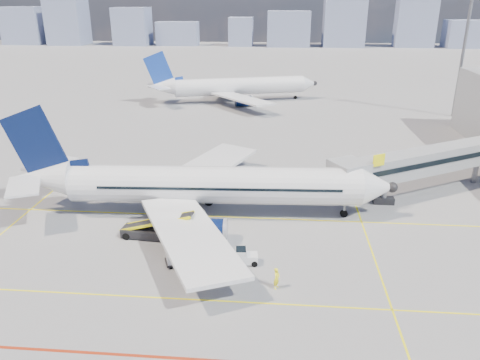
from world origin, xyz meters
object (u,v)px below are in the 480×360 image
object	(u,v)px
cargo_dolly	(184,253)
ramp_worker	(277,278)
main_aircraft	(199,185)
belt_loader	(150,230)
baggage_tug	(244,256)
second_aircraft	(233,87)

from	to	relation	value
cargo_dolly	ramp_worker	bearing A→B (deg)	-42.11
main_aircraft	ramp_worker	size ratio (longest dim) A/B	22.38
main_aircraft	belt_loader	bearing A→B (deg)	-128.51
baggage_tug	belt_loader	bearing A→B (deg)	151.38
second_aircraft	ramp_worker	xyz separation A→B (m)	(10.19, -68.04, -2.36)
belt_loader	ramp_worker	xyz separation A→B (m)	(11.70, -7.11, 0.14)
second_aircraft	belt_loader	xyz separation A→B (m)	(-1.51, -60.93, -2.50)
main_aircraft	baggage_tug	world-z (taller)	main_aircraft
belt_loader	main_aircraft	bearing A→B (deg)	59.55
second_aircraft	main_aircraft	bearing A→B (deg)	-104.70
main_aircraft	second_aircraft	xyz separation A→B (m)	(-2.23, 55.73, 0.00)
second_aircraft	belt_loader	distance (m)	61.00
cargo_dolly	second_aircraft	bearing A→B (deg)	71.21
cargo_dolly	belt_loader	distance (m)	5.81
baggage_tug	belt_loader	xyz separation A→B (m)	(-8.98, 3.81, 0.05)
main_aircraft	ramp_worker	bearing A→B (deg)	-59.90
main_aircraft	ramp_worker	distance (m)	14.85
second_aircraft	baggage_tug	world-z (taller)	second_aircraft
main_aircraft	belt_loader	world-z (taller)	main_aircraft
second_aircraft	baggage_tug	distance (m)	65.22
main_aircraft	ramp_worker	xyz separation A→B (m)	(7.96, -12.31, -2.36)
baggage_tug	ramp_worker	bearing A→B (deg)	-56.14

